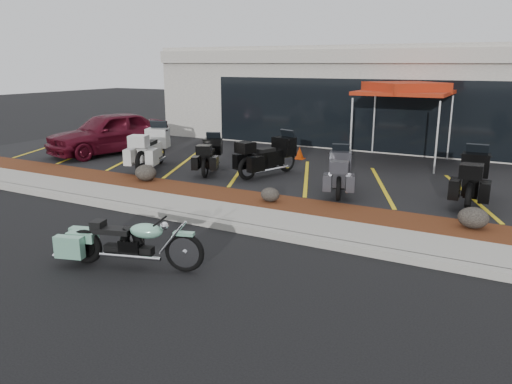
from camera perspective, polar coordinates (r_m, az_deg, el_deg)
The scene contains 18 objects.
ground at distance 9.87m, azimuth -7.11°, elevation -5.50°, with size 90.00×90.00×0.00m, color black.
curb at distance 10.54m, azimuth -4.28°, elevation -3.67°, with size 24.00×0.25×0.15m, color gray.
sidewalk at distance 11.11m, azimuth -2.33°, elevation -2.68°, with size 24.00×1.20×0.15m, color gray.
mulch_bed at distance 12.11m, azimuth 0.58°, elevation -1.18°, with size 24.00×1.20×0.16m, color #3A190D.
upper_lot at distance 16.94m, azimuth 9.20°, elevation 3.18°, with size 26.00×9.60×0.15m, color black.
dealership_building at distance 22.67m, azimuth 14.82°, elevation 10.66°, with size 18.00×8.16×4.00m.
boulder_left at distance 14.29m, azimuth -12.49°, elevation 2.17°, with size 0.63×0.53×0.45m, color black.
boulder_mid at distance 11.87m, azimuth 1.63°, elevation -0.29°, with size 0.47×0.39×0.33m, color black.
boulder_right at distance 10.86m, azimuth 23.58°, elevation -2.70°, with size 0.60×0.50×0.42m, color black.
hero_cruiser at distance 8.29m, azimuth -8.19°, elevation -6.20°, with size 2.55×0.65×0.90m, color #73B496, non-canonical shape.
touring_white at distance 16.60m, azimuth -10.98°, elevation 5.60°, with size 2.43×0.93×1.41m, color silver, non-canonical shape.
touring_black_front at distance 15.70m, azimuth -4.86°, elevation 4.80°, with size 1.95×0.74×1.14m, color black, non-canonical shape.
touring_black_mid at distance 15.09m, azimuth 3.55°, elevation 4.73°, with size 2.21×0.84×1.29m, color black, non-canonical shape.
touring_grey at distance 13.42m, azimuth 9.60°, elevation 3.04°, with size 1.99×0.76×1.16m, color #2C2C31, non-canonical shape.
touring_black_rear at distance 13.45m, azimuth 23.74°, elevation 2.33°, with size 2.24×0.86×1.31m, color black, non-canonical shape.
parked_car at distance 18.95m, azimuth -16.44°, elevation 6.51°, with size 1.78×4.42×1.51m, color #480A17.
traffic_cone at distance 17.25m, azimuth 5.00°, elevation 4.47°, with size 0.32×0.32×0.42m, color #E54307.
popup_canopy at distance 17.06m, azimuth 16.67°, elevation 11.12°, with size 3.60×3.60×2.61m.
Camera 1 is at (5.46, -7.49, 3.37)m, focal length 35.00 mm.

